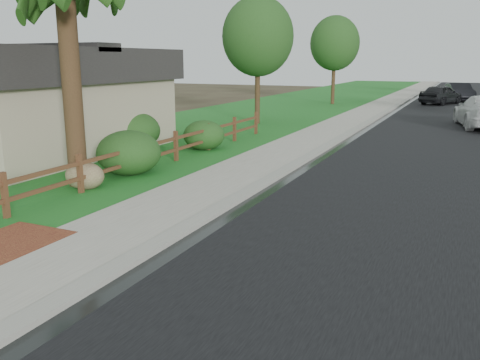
% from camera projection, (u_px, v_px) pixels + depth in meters
% --- Properties ---
extents(ground, '(120.00, 120.00, 0.00)m').
position_uv_depth(ground, '(129.00, 251.00, 9.52)').
color(ground, '#362A1D').
extents(road, '(8.00, 90.00, 0.02)m').
position_uv_depth(road, '(457.00, 106.00, 38.67)').
color(road, black).
rests_on(road, ground).
extents(curb, '(0.40, 90.00, 0.12)m').
position_uv_depth(curb, '(400.00, 104.00, 40.35)').
color(curb, gray).
rests_on(curb, ground).
extents(wet_gutter, '(0.50, 90.00, 0.00)m').
position_uv_depth(wet_gutter, '(405.00, 105.00, 40.22)').
color(wet_gutter, black).
rests_on(wet_gutter, road).
extents(sidewalk, '(2.20, 90.00, 0.10)m').
position_uv_depth(sidewalk, '(383.00, 103.00, 40.88)').
color(sidewalk, gray).
rests_on(sidewalk, ground).
extents(grass_strip, '(1.60, 90.00, 0.06)m').
position_uv_depth(grass_strip, '(360.00, 103.00, 41.65)').
color(grass_strip, '#1B5F21').
rests_on(grass_strip, ground).
extents(lawn_near, '(9.00, 90.00, 0.04)m').
position_uv_depth(lawn_near, '(299.00, 101.00, 43.74)').
color(lawn_near, '#1B5F21').
rests_on(lawn_near, ground).
extents(brick_patch, '(1.60, 2.40, 0.11)m').
position_uv_depth(brick_patch, '(0.00, 248.00, 9.51)').
color(brick_patch, maroon).
rests_on(brick_patch, ground).
extents(ranch_fence, '(0.12, 16.92, 1.10)m').
position_uv_depth(ranch_fence, '(157.00, 150.00, 16.50)').
color(ranch_fence, '#4D2A19').
rests_on(ranch_fence, ground).
extents(house, '(10.60, 9.60, 4.05)m').
position_uv_depth(house, '(3.00, 97.00, 19.67)').
color(house, tan).
rests_on(house, ground).
extents(dark_car_mid, '(3.42, 4.86, 1.54)m').
position_uv_depth(dark_car_mid, '(441.00, 94.00, 40.39)').
color(dark_car_mid, black).
rests_on(dark_car_mid, road).
extents(dark_car_far, '(2.86, 4.91, 1.53)m').
position_uv_depth(dark_car_far, '(459.00, 92.00, 43.49)').
color(dark_car_far, black).
rests_on(dark_car_far, road).
extents(boulder, '(1.40, 1.24, 0.77)m').
position_uv_depth(boulder, '(85.00, 176.00, 13.93)').
color(boulder, brown).
rests_on(boulder, ground).
extents(shrub_b, '(2.54, 2.54, 1.38)m').
position_uv_depth(shrub_b, '(129.00, 153.00, 15.65)').
color(shrub_b, '#1F4518').
rests_on(shrub_b, ground).
extents(shrub_c, '(1.86, 1.86, 1.18)m').
position_uv_depth(shrub_c, '(204.00, 135.00, 19.98)').
color(shrub_c, '#1F4518').
rests_on(shrub_c, ground).
extents(shrub_d, '(2.94, 2.94, 1.53)m').
position_uv_depth(shrub_d, '(132.00, 131.00, 19.96)').
color(shrub_d, '#1F4518').
rests_on(shrub_d, ground).
extents(tree_near_left, '(3.84, 3.84, 6.81)m').
position_uv_depth(tree_near_left, '(258.00, 37.00, 27.14)').
color(tree_near_left, '#322314').
rests_on(tree_near_left, ground).
extents(tree_mid_left, '(3.82, 3.82, 6.83)m').
position_uv_depth(tree_mid_left, '(335.00, 43.00, 39.46)').
color(tree_mid_left, '#322314').
rests_on(tree_mid_left, ground).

